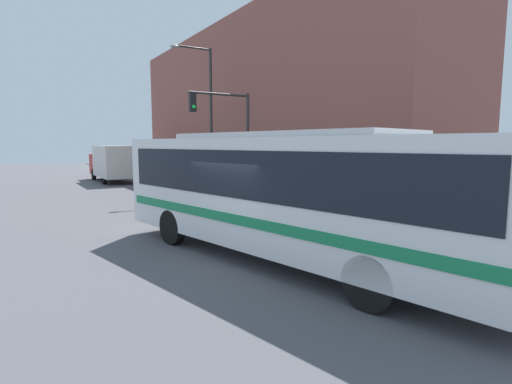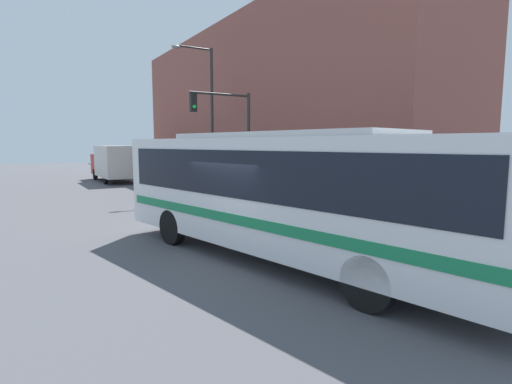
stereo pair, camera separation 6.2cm
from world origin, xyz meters
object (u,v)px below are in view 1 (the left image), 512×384
at_px(city_bus, 285,188).
at_px(pedestrian_near_corner, 269,183).
at_px(parking_meter, 243,180).
at_px(delivery_truck, 113,162).
at_px(traffic_light_pole, 228,126).
at_px(fire_hydrant, 332,209).
at_px(street_lamp, 207,108).

xyz_separation_m(city_bus, pedestrian_near_corner, (5.26, 8.63, -0.89)).
relative_size(parking_meter, pedestrian_near_corner, 0.84).
bearing_deg(city_bus, delivery_truck, 75.83).
height_order(traffic_light_pole, pedestrian_near_corner, traffic_light_pole).
bearing_deg(pedestrian_near_corner, traffic_light_pole, 146.12).
bearing_deg(pedestrian_near_corner, fire_hydrant, -97.65).
height_order(city_bus, delivery_truck, city_bus).
bearing_deg(traffic_light_pole, street_lamp, 78.53).
distance_m(traffic_light_pole, parking_meter, 2.92).
xyz_separation_m(delivery_truck, parking_meter, (3.41, -14.52, -0.47)).
bearing_deg(pedestrian_near_corner, delivery_truck, 104.62).
bearing_deg(parking_meter, pedestrian_near_corner, -61.53).
xyz_separation_m(traffic_light_pole, pedestrian_near_corner, (1.69, -1.13, -2.84)).
height_order(city_bus, fire_hydrant, city_bus).
bearing_deg(delivery_truck, pedestrian_near_corner, -75.38).
xyz_separation_m(delivery_truck, street_lamp, (3.37, -10.17, 3.53)).
xyz_separation_m(traffic_light_pole, street_lamp, (0.92, 4.54, 1.26)).
bearing_deg(city_bus, street_lamp, 61.02).
relative_size(city_bus, parking_meter, 8.37).
bearing_deg(delivery_truck, street_lamp, -71.69).
bearing_deg(traffic_light_pole, fire_hydrant, -81.57).
relative_size(fire_hydrant, traffic_light_pole, 0.13).
relative_size(city_bus, delivery_truck, 1.58).
distance_m(street_lamp, pedestrian_near_corner, 7.04).
relative_size(street_lamp, pedestrian_near_corner, 5.16).
distance_m(delivery_truck, street_lamp, 11.28).
xyz_separation_m(city_bus, fire_hydrant, (4.54, 3.25, -1.37)).
bearing_deg(city_bus, fire_hydrant, 24.06).
height_order(fire_hydrant, traffic_light_pole, traffic_light_pole).
height_order(delivery_truck, traffic_light_pole, traffic_light_pole).
relative_size(city_bus, traffic_light_pole, 2.15).
distance_m(city_bus, pedestrian_near_corner, 10.15).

